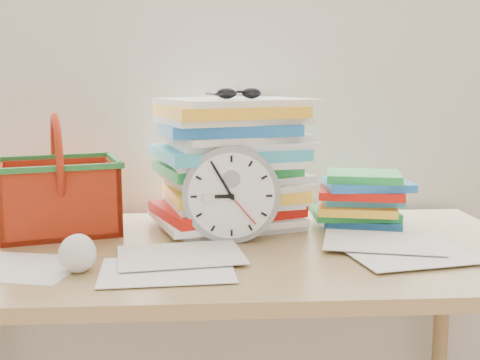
{
  "coord_description": "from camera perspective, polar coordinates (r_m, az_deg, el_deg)",
  "views": [
    {
      "loc": [
        -0.04,
        0.28,
        1.13
      ],
      "look_at": [
        0.04,
        1.6,
        0.9
      ],
      "focal_mm": 45.0,
      "sensor_mm": 36.0,
      "label": 1
    }
  ],
  "objects": [
    {
      "name": "scattered_papers",
      "position": [
        1.37,
        -1.73,
        -6.06
      ],
      "size": [
        1.26,
        0.42,
        0.02
      ],
      "primitive_type": null,
      "color": "white",
      "rests_on": "desk"
    },
    {
      "name": "basket",
      "position": [
        1.54,
        -16.89,
        0.47
      ],
      "size": [
        0.34,
        0.3,
        0.29
      ],
      "primitive_type": null,
      "rotation": [
        0.0,
        0.0,
        0.29
      ],
      "color": "red",
      "rests_on": "desk"
    },
    {
      "name": "crumpled_ball",
      "position": [
        1.23,
        -15.18,
        -6.69
      ],
      "size": [
        0.08,
        0.08,
        0.08
      ],
      "primitive_type": "sphere",
      "color": "white",
      "rests_on": "desk"
    },
    {
      "name": "book_stack",
      "position": [
        1.58,
        11.4,
        -1.79
      ],
      "size": [
        0.26,
        0.21,
        0.14
      ],
      "primitive_type": null,
      "rotation": [
        0.0,
        0.0,
        -0.13
      ],
      "color": "white",
      "rests_on": "desk"
    },
    {
      "name": "paper_stack",
      "position": [
        1.53,
        -0.74,
        1.61
      ],
      "size": [
        0.44,
        0.4,
        0.33
      ],
      "primitive_type": null,
      "rotation": [
        0.0,
        0.0,
        0.31
      ],
      "color": "white",
      "rests_on": "desk"
    },
    {
      "name": "desk",
      "position": [
        1.4,
        -1.72,
        -9.25
      ],
      "size": [
        1.4,
        0.7,
        0.75
      ],
      "color": "#987947",
      "rests_on": "ground"
    },
    {
      "name": "sunglasses",
      "position": [
        1.48,
        -0.1,
        8.26
      ],
      "size": [
        0.15,
        0.14,
        0.03
      ],
      "primitive_type": null,
      "rotation": [
        0.0,
        0.0,
        0.25
      ],
      "color": "black",
      "rests_on": "paper_stack"
    },
    {
      "name": "curtain",
      "position": [
        1.71,
        -2.26,
        15.44
      ],
      "size": [
        2.4,
        0.01,
        2.5
      ],
      "primitive_type": "cube",
      "color": "silver",
      "rests_on": "room_shell"
    },
    {
      "name": "clock",
      "position": [
        1.39,
        -0.86,
        -1.34
      ],
      "size": [
        0.23,
        0.05,
        0.23
      ],
      "primitive_type": "cylinder",
      "rotation": [
        1.57,
        0.0,
        0.0
      ],
      "color": "gray",
      "rests_on": "desk"
    }
  ]
}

